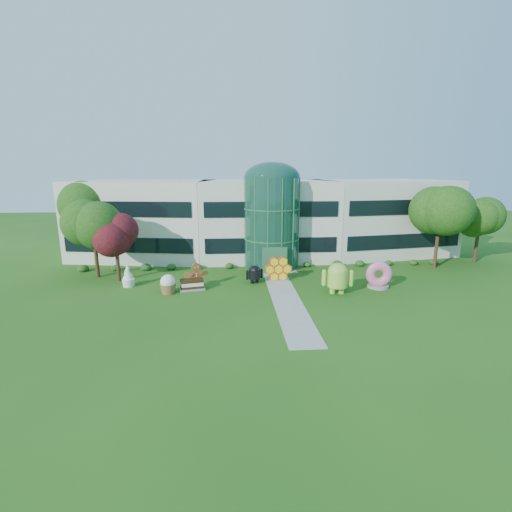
{
  "coord_description": "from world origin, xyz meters",
  "views": [
    {
      "loc": [
        -4.69,
        -28.19,
        10.6
      ],
      "look_at": [
        -2.16,
        6.0,
        2.6
      ],
      "focal_mm": 26.0,
      "sensor_mm": 36.0,
      "label": 1
    }
  ],
  "objects_px": {
    "gingerbread": "(196,275)",
    "android_green": "(338,276)",
    "android_black": "(254,273)",
    "donut": "(379,274)"
  },
  "relations": [
    {
      "from": "gingerbread",
      "to": "donut",
      "type": "bearing_deg",
      "value": -22.76
    },
    {
      "from": "android_black",
      "to": "android_green",
      "type": "bearing_deg",
      "value": -45.13
    },
    {
      "from": "android_green",
      "to": "gingerbread",
      "type": "height_order",
      "value": "android_green"
    },
    {
      "from": "donut",
      "to": "android_green",
      "type": "bearing_deg",
      "value": -153.6
    },
    {
      "from": "android_black",
      "to": "gingerbread",
      "type": "height_order",
      "value": "gingerbread"
    },
    {
      "from": "android_green",
      "to": "donut",
      "type": "bearing_deg",
      "value": 26.17
    },
    {
      "from": "android_black",
      "to": "donut",
      "type": "distance_m",
      "value": 11.48
    },
    {
      "from": "android_black",
      "to": "gingerbread",
      "type": "relative_size",
      "value": 0.8
    },
    {
      "from": "android_green",
      "to": "android_black",
      "type": "distance_m",
      "value": 7.9
    },
    {
      "from": "gingerbread",
      "to": "android_green",
      "type": "bearing_deg",
      "value": -30.45
    }
  ]
}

